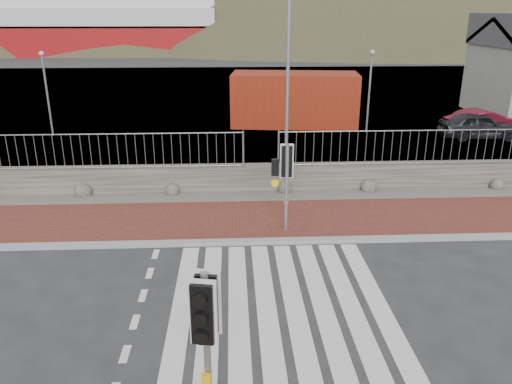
{
  "coord_description": "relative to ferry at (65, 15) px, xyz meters",
  "views": [
    {
      "loc": [
        -0.97,
        -9.19,
        5.94
      ],
      "look_at": [
        -0.37,
        3.0,
        1.49
      ],
      "focal_mm": 35.0,
      "sensor_mm": 36.0,
      "label": 1
    }
  ],
  "objects": [
    {
      "name": "shipping_container",
      "position": [
        27.1,
        -50.08,
        -3.96
      ],
      "size": [
        6.99,
        3.55,
        2.8
      ],
      "primitive_type": "cube",
      "rotation": [
        0.0,
        0.0,
        -0.12
      ],
      "color": "#982910",
      "rests_on": "ground"
    },
    {
      "name": "water",
      "position": [
        24.65,
        -5.0,
        -5.36
      ],
      "size": [
        220.0,
        50.0,
        0.05
      ],
      "primitive_type": "cube",
      "color": "#3F4C54",
      "rests_on": "ground"
    },
    {
      "name": "sidewalk_far",
      "position": [
        24.65,
        -63.4,
        -5.32
      ],
      "size": [
        40.0,
        3.0,
        0.08
      ],
      "primitive_type": "cube",
      "color": "brown",
      "rests_on": "ground"
    },
    {
      "name": "hills_backdrop",
      "position": [
        31.4,
        20.0,
        -28.42
      ],
      "size": [
        254.0,
        90.0,
        100.0
      ],
      "color": "#363922",
      "rests_on": "ground"
    },
    {
      "name": "car_a",
      "position": [
        35.77,
        -53.64,
        -4.72
      ],
      "size": [
        3.82,
        1.65,
        1.28
      ],
      "primitive_type": "imported",
      "rotation": [
        0.0,
        0.0,
        1.53
      ],
      "color": "black",
      "rests_on": "ground"
    },
    {
      "name": "zebra_crossing",
      "position": [
        24.65,
        -67.9,
        -5.36
      ],
      "size": [
        4.62,
        5.6,
        0.01
      ],
      "color": "silver",
      "rests_on": "ground"
    },
    {
      "name": "ferry",
      "position": [
        0.0,
        0.0,
        0.0
      ],
      "size": [
        50.0,
        16.0,
        20.0
      ],
      "color": "maroon",
      "rests_on": "ground"
    },
    {
      "name": "railing",
      "position": [
        24.65,
        -60.75,
        -3.54
      ],
      "size": [
        18.07,
        0.07,
        1.22
      ],
      "color": "gray",
      "rests_on": "stone_wall"
    },
    {
      "name": "traffic_signal_far",
      "position": [
        25.12,
        -64.2,
        -3.5
      ],
      "size": [
        0.61,
        0.24,
        2.58
      ],
      "rotation": [
        0.0,
        0.0,
        3.1
      ],
      "color": "gray",
      "rests_on": "ground"
    },
    {
      "name": "car_b",
      "position": [
        36.36,
        -52.81,
        -4.73
      ],
      "size": [
        4.03,
        2.18,
        1.26
      ],
      "primitive_type": "imported",
      "rotation": [
        0.0,
        0.0,
        1.8
      ],
      "color": "#5C0D1B",
      "rests_on": "ground"
    },
    {
      "name": "streetlight",
      "position": [
        25.74,
        -59.75,
        -1.23
      ],
      "size": [
        1.49,
        0.71,
        7.34
      ],
      "rotation": [
        0.0,
        0.0,
        0.38
      ],
      "color": "gray",
      "rests_on": "ground"
    },
    {
      "name": "stone_wall",
      "position": [
        24.65,
        -60.6,
        -4.91
      ],
      "size": [
        40.0,
        0.6,
        0.9
      ],
      "primitive_type": "cube",
      "color": "#423C36",
      "rests_on": "ground"
    },
    {
      "name": "kerb_far",
      "position": [
        24.65,
        -64.9,
        -5.31
      ],
      "size": [
        40.0,
        0.25,
        0.12
      ],
      "primitive_type": "cube",
      "color": "gray",
      "rests_on": "ground"
    },
    {
      "name": "gravel_strip",
      "position": [
        24.65,
        -61.4,
        -5.33
      ],
      "size": [
        40.0,
        1.5,
        0.06
      ],
      "primitive_type": "cube",
      "color": "#59544C",
      "rests_on": "ground"
    },
    {
      "name": "ground",
      "position": [
        24.65,
        -67.9,
        -5.36
      ],
      "size": [
        220.0,
        220.0,
        0.0
      ],
      "primitive_type": "plane",
      "color": "#28282B",
      "rests_on": "ground"
    },
    {
      "name": "quay",
      "position": [
        24.65,
        -40.0,
        -5.36
      ],
      "size": [
        120.0,
        40.0,
        0.5
      ],
      "primitive_type": "cube",
      "color": "#4C4C4F",
      "rests_on": "ground"
    },
    {
      "name": "traffic_signal_near",
      "position": [
        23.28,
        -71.22,
        -3.45
      ],
      "size": [
        0.42,
        0.3,
        2.66
      ],
      "rotation": [
        0.0,
        0.0,
        -0.19
      ],
      "color": "gray",
      "rests_on": "ground"
    }
  ]
}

